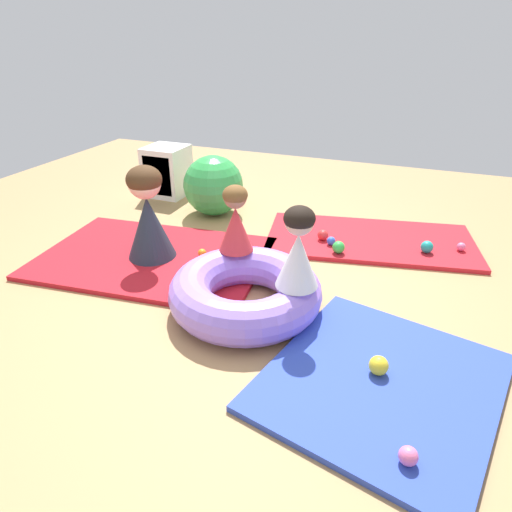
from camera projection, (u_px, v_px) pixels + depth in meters
ground_plane at (236, 297)px, 3.30m from camera, size 8.00×8.00×0.00m
gym_mat_center_rear at (381, 382)px, 2.49m from camera, size 1.43×1.51×0.04m
gym_mat_near_right at (370, 240)px, 4.14m from camera, size 1.99×1.27×0.04m
gym_mat_near_left at (153, 258)px, 3.82m from camera, size 1.99×1.45×0.04m
inflatable_cushion at (245, 292)px, 3.09m from camera, size 1.05×1.05×0.29m
child_in_white at (298, 248)px, 2.77m from camera, size 0.29×0.29×0.54m
child_in_red at (236, 219)px, 3.24m from camera, size 0.31×0.31×0.50m
adult_seated at (148, 214)px, 3.64m from camera, size 0.49×0.49×0.78m
play_ball_pink at (461, 247)px, 3.88m from camera, size 0.07×0.07×0.07m
play_ball_yellow at (379, 365)px, 2.50m from camera, size 0.11×0.11×0.11m
play_ball_red at (323, 235)px, 4.07m from camera, size 0.10×0.10×0.10m
play_ball_orange at (202, 253)px, 3.78m from camera, size 0.07×0.07×0.07m
play_ball_green at (339, 247)px, 3.83m from camera, size 0.11×0.11×0.11m
play_ball_teal at (427, 247)px, 3.84m from camera, size 0.11×0.11×0.11m
play_ball_blue at (331, 241)px, 3.98m from camera, size 0.08×0.08×0.08m
play_ball_pink_second at (408, 456)px, 1.99m from camera, size 0.09×0.09×0.09m
exercise_ball_large at (213, 186)px, 4.63m from camera, size 0.62×0.62×0.62m
storage_cube at (166, 172)px, 5.17m from camera, size 0.44×0.44×0.56m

